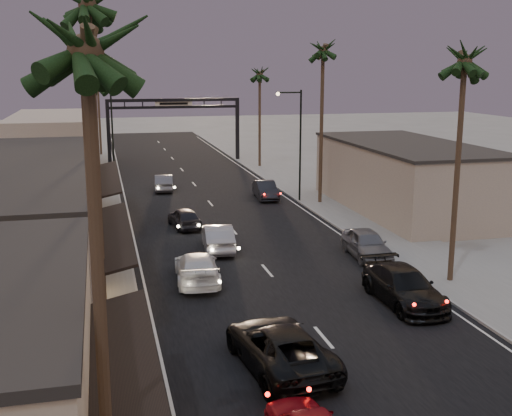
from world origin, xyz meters
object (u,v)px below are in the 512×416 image
oncoming_silver (218,237)px  palm_ra (465,52)px  palm_rb (323,45)px  arch (174,114)px  curbside_black (404,286)px  streetlight_left (115,126)px  oncoming_pickup (280,346)px  palm_la (84,28)px  palm_lc (93,72)px  palm_ld (93,47)px  palm_far (96,61)px  streetlight_right (297,137)px  palm_rc (260,70)px

oncoming_silver → palm_ra: bearing=145.8°
palm_rb → oncoming_silver: size_ratio=2.96×
arch → curbside_black: arch is taller
streetlight_left → oncoming_pickup: 41.61m
palm_la → palm_lc: bearing=90.0°
palm_ld → palm_ra: 35.47m
palm_rb → arch: bearing=108.3°
oncoming_pickup → palm_la: bearing=45.8°
palm_far → palm_ra: bearing=-72.6°
palm_rb → curbside_black: (-3.72, -22.23, -11.58)m
oncoming_pickup → oncoming_silver: 15.73m
streetlight_left → oncoming_silver: streetlight_left is taller
streetlight_right → palm_ld: size_ratio=0.63×
palm_far → streetlight_right: bearing=-65.2°
arch → curbside_black: (4.88, -48.23, -4.70)m
oncoming_silver → arch: bearing=-87.6°
palm_la → palm_far: same height
palm_ld → curbside_black: size_ratio=2.48×
streetlight_right → palm_rc: 19.75m
streetlight_right → oncoming_pickup: 29.99m
oncoming_silver → curbside_black: size_ratio=0.84×
palm_ld → palm_ra: size_ratio=1.08×
palm_rc → palm_far: size_ratio=0.92×
streetlight_left → palm_rc: (15.52, 6.00, 5.14)m
oncoming_pickup → oncoming_silver: (0.61, 15.72, -0.04)m
palm_lc → oncoming_pickup: palm_lc is taller
palm_la → curbside_black: size_ratio=2.31×
palm_far → oncoming_silver: bearing=-81.9°
palm_lc → oncoming_silver: size_ratio=2.55×
streetlight_left → palm_rc: size_ratio=0.74×
streetlight_right → palm_rb: 7.35m
palm_ld → streetlight_left: bearing=60.8°
oncoming_pickup → palm_far: bearing=-90.8°
palm_lc → palm_la: bearing=-90.0°
curbside_black → palm_ra: bearing=30.4°
palm_ld → oncoming_pickup: 40.32m
palm_far → curbside_black: palm_far is taller
palm_far → palm_rc: bearing=-39.6°
streetlight_right → palm_la: size_ratio=0.68×
palm_lc → curbside_black: bearing=-46.6°
palm_lc → oncoming_pickup: 22.28m
palm_ra → curbside_black: size_ratio=2.31×
streetlight_left → palm_rb: palm_rb is taller
arch → palm_ra: palm_ra is taller
palm_la → streetlight_left: bearing=88.0°
streetlight_left → palm_ld: 7.88m
palm_lc → curbside_black: palm_lc is taller
streetlight_right → streetlight_left: bearing=136.8°
palm_la → palm_rb: bearing=63.8°
palm_lc → palm_far: (0.30, 42.00, 0.97)m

